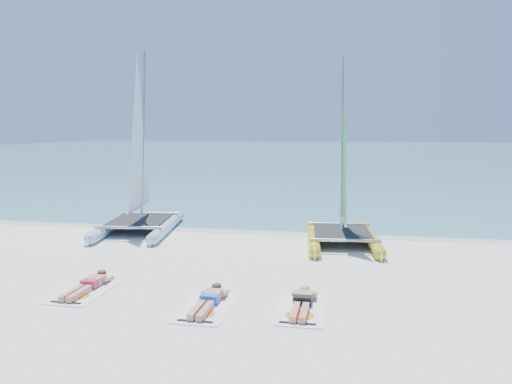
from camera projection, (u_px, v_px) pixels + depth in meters
ground at (214, 274)px, 12.58m from camera, size 140.00×140.00×0.00m
sea at (328, 152)px, 73.96m from camera, size 140.00×115.00×0.01m
wet_sand_strip at (255, 230)px, 17.94m from camera, size 140.00×1.40×0.01m
catamaran_blue at (139, 175)px, 17.61m from camera, size 3.02×5.18×6.67m
catamaran_yellow at (342, 181)px, 16.14m from camera, size 2.59×4.94×6.18m
towel_a at (84, 292)px, 11.20m from camera, size 1.00×1.85×0.02m
sunbather_a at (89, 284)px, 11.38m from camera, size 0.37×1.73×0.26m
towel_b at (206, 308)px, 10.19m from camera, size 1.00×1.85×0.02m
sunbather_b at (209, 300)px, 10.36m from camera, size 0.37×1.73×0.26m
towel_c at (301, 310)px, 10.09m from camera, size 1.00×1.85×0.02m
sunbather_c at (302, 301)px, 10.26m from camera, size 0.37×1.73×0.26m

